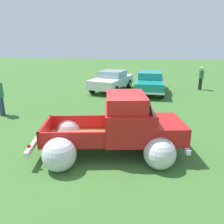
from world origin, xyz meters
The scene contains 6 objects.
ground_plane centered at (0.00, 0.00, 0.00)m, with size 80.00×80.00×0.00m, color #3D6B2D.
vintage_pickup_truck centered at (0.38, 0.06, 0.76)m, with size 4.86×3.32×1.96m.
show_car_0 centered at (-1.08, 9.37, 0.78)m, with size 3.00×4.57×1.43m.
show_car_1 centered at (1.61, 9.13, 0.78)m, with size 2.08×4.74×1.43m.
spectator_0 centered at (-5.61, 3.10, 1.06)m, with size 0.37×0.54×1.84m.
spectator_1 centered at (5.36, 10.55, 0.97)m, with size 0.43×0.53×1.69m.
Camera 1 is at (0.95, -6.35, 3.41)m, focal length 35.52 mm.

